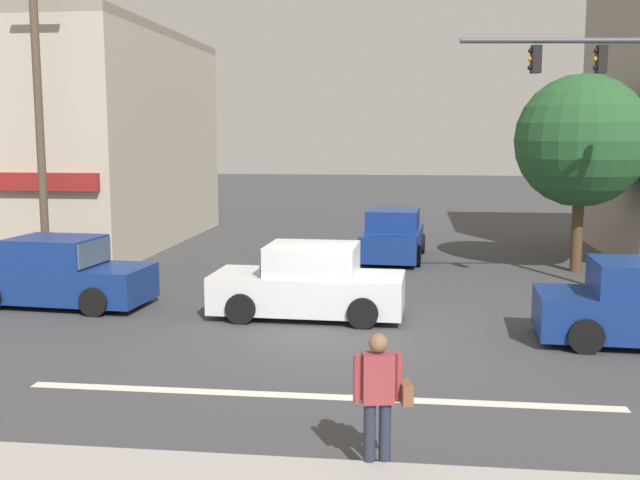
{
  "coord_description": "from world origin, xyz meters",
  "views": [
    {
      "loc": [
        1.36,
        -14.21,
        3.89
      ],
      "look_at": [
        -0.63,
        2.0,
        1.6
      ],
      "focal_mm": 42.0,
      "sensor_mm": 36.0,
      "label": 1
    }
  ],
  "objects_px": {
    "sedan_parked_curbside": "(393,237)",
    "utility_pole_near_left": "(40,127)",
    "sedan_crossing_rightbound": "(309,284)",
    "traffic_light_mast": "(630,122)",
    "sedan_waiting_far": "(60,275)",
    "pedestrian_foreground_with_bag": "(380,395)",
    "street_tree": "(581,141)"
  },
  "relations": [
    {
      "from": "pedestrian_foreground_with_bag",
      "to": "utility_pole_near_left",
      "type": "bearing_deg",
      "value": 131.21
    },
    {
      "from": "street_tree",
      "to": "traffic_light_mast",
      "type": "xyz_separation_m",
      "value": [
        0.08,
        -4.39,
        0.45
      ]
    },
    {
      "from": "traffic_light_mast",
      "to": "sedan_crossing_rightbound",
      "type": "height_order",
      "value": "traffic_light_mast"
    },
    {
      "from": "utility_pole_near_left",
      "to": "pedestrian_foreground_with_bag",
      "type": "xyz_separation_m",
      "value": [
        9.65,
        -11.02,
        -3.17
      ]
    },
    {
      "from": "utility_pole_near_left",
      "to": "sedan_parked_curbside",
      "type": "distance_m",
      "value": 10.89
    },
    {
      "from": "street_tree",
      "to": "sedan_waiting_far",
      "type": "distance_m",
      "value": 14.34
    },
    {
      "from": "traffic_light_mast",
      "to": "pedestrian_foreground_with_bag",
      "type": "height_order",
      "value": "traffic_light_mast"
    },
    {
      "from": "pedestrian_foreground_with_bag",
      "to": "sedan_crossing_rightbound",
      "type": "bearing_deg",
      "value": 103.94
    },
    {
      "from": "sedan_parked_curbside",
      "to": "sedan_waiting_far",
      "type": "height_order",
      "value": "same"
    },
    {
      "from": "street_tree",
      "to": "utility_pole_near_left",
      "type": "height_order",
      "value": "utility_pole_near_left"
    },
    {
      "from": "utility_pole_near_left",
      "to": "traffic_light_mast",
      "type": "xyz_separation_m",
      "value": [
        14.77,
        -1.71,
        0.05
      ]
    },
    {
      "from": "utility_pole_near_left",
      "to": "sedan_waiting_far",
      "type": "xyz_separation_m",
      "value": [
        1.97,
        -3.21,
        -3.41
      ]
    },
    {
      "from": "sedan_parked_curbside",
      "to": "street_tree",
      "type": "bearing_deg",
      "value": -16.95
    },
    {
      "from": "utility_pole_near_left",
      "to": "sedan_crossing_rightbound",
      "type": "relative_size",
      "value": 1.91
    },
    {
      "from": "utility_pole_near_left",
      "to": "traffic_light_mast",
      "type": "distance_m",
      "value": 14.86
    },
    {
      "from": "pedestrian_foreground_with_bag",
      "to": "street_tree",
      "type": "bearing_deg",
      "value": 69.79
    },
    {
      "from": "traffic_light_mast",
      "to": "sedan_waiting_far",
      "type": "height_order",
      "value": "traffic_light_mast"
    },
    {
      "from": "traffic_light_mast",
      "to": "sedan_parked_curbside",
      "type": "relative_size",
      "value": 1.48
    },
    {
      "from": "pedestrian_foreground_with_bag",
      "to": "sedan_waiting_far",
      "type": "bearing_deg",
      "value": 134.55
    },
    {
      "from": "street_tree",
      "to": "sedan_parked_curbside",
      "type": "bearing_deg",
      "value": 163.05
    },
    {
      "from": "sedan_parked_curbside",
      "to": "utility_pole_near_left",
      "type": "bearing_deg",
      "value": -155.5
    },
    {
      "from": "utility_pole_near_left",
      "to": "street_tree",
      "type": "bearing_deg",
      "value": 10.35
    },
    {
      "from": "traffic_light_mast",
      "to": "sedan_waiting_far",
      "type": "bearing_deg",
      "value": -173.28
    },
    {
      "from": "sedan_parked_curbside",
      "to": "sedan_crossing_rightbound",
      "type": "height_order",
      "value": "same"
    },
    {
      "from": "sedan_parked_curbside",
      "to": "sedan_waiting_far",
      "type": "distance_m",
      "value": 10.57
    },
    {
      "from": "utility_pole_near_left",
      "to": "traffic_light_mast",
      "type": "bearing_deg",
      "value": -6.59
    },
    {
      "from": "sedan_waiting_far",
      "to": "pedestrian_foreground_with_bag",
      "type": "relative_size",
      "value": 2.53
    },
    {
      "from": "traffic_light_mast",
      "to": "pedestrian_foreground_with_bag",
      "type": "xyz_separation_m",
      "value": [
        -5.12,
        -9.31,
        -3.22
      ]
    },
    {
      "from": "sedan_waiting_far",
      "to": "sedan_crossing_rightbound",
      "type": "bearing_deg",
      "value": -3.72
    },
    {
      "from": "sedan_parked_curbside",
      "to": "pedestrian_foreground_with_bag",
      "type": "height_order",
      "value": "pedestrian_foreground_with_bag"
    },
    {
      "from": "sedan_parked_curbside",
      "to": "sedan_waiting_far",
      "type": "bearing_deg",
      "value": -134.78
    },
    {
      "from": "sedan_parked_curbside",
      "to": "sedan_crossing_rightbound",
      "type": "relative_size",
      "value": 1.01
    }
  ]
}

